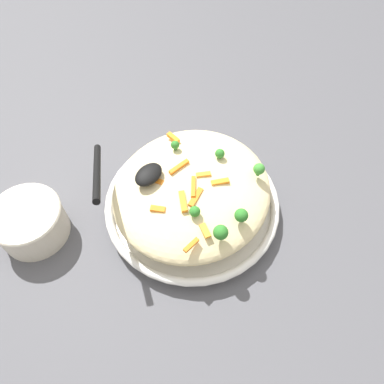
{
  "coord_description": "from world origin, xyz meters",
  "views": [
    {
      "loc": [
        0.3,
        0.23,
        0.63
      ],
      "look_at": [
        0.0,
        0.0,
        0.06
      ],
      "focal_mm": 34.01,
      "sensor_mm": 36.0,
      "label": 1
    }
  ],
  "objects": [
    {
      "name": "companion_bowl",
      "position": [
        0.22,
        -0.21,
        0.04
      ],
      "size": [
        0.13,
        0.13,
        0.07
      ],
      "color": "beige",
      "rests_on": "ground_plane"
    },
    {
      "name": "broccoli_floret_4",
      "position": [
        -0.09,
        0.09,
        0.11
      ],
      "size": [
        0.02,
        0.02,
        0.03
      ],
      "color": "#377928",
      "rests_on": "pasta_mound"
    },
    {
      "name": "ground_plane",
      "position": [
        0.0,
        0.0,
        0.0
      ],
      "size": [
        2.4,
        2.4,
        0.0
      ],
      "primitive_type": "plane",
      "color": "#4C4C51"
    },
    {
      "name": "carrot_piece_7",
      "position": [
        0.01,
        0.01,
        0.11
      ],
      "size": [
        0.04,
        0.03,
        0.01
      ],
      "primitive_type": "cube",
      "rotation": [
        0.0,
        0.0,
        3.77
      ],
      "color": "orange",
      "rests_on": "pasta_mound"
    },
    {
      "name": "carrot_piece_5",
      "position": [
        0.03,
        0.03,
        0.1
      ],
      "size": [
        0.04,
        0.02,
        0.01
      ],
      "primitive_type": "cube",
      "rotation": [
        0.0,
        0.0,
        0.18
      ],
      "color": "orange",
      "rests_on": "pasta_mound"
    },
    {
      "name": "carrot_piece_3",
      "position": [
        0.08,
        -0.01,
        0.1
      ],
      "size": [
        0.02,
        0.03,
        0.01
      ],
      "primitive_type": "cube",
      "rotation": [
        0.0,
        0.0,
        5.2
      ],
      "color": "orange",
      "rests_on": "pasta_mound"
    },
    {
      "name": "pasta_mound",
      "position": [
        0.0,
        0.0,
        0.07
      ],
      "size": [
        0.3,
        0.29,
        0.07
      ],
      "primitive_type": "ellipsoid",
      "color": "beige",
      "rests_on": "serving_bowl"
    },
    {
      "name": "serving_bowl",
      "position": [
        0.0,
        0.0,
        0.02
      ],
      "size": [
        0.34,
        0.34,
        0.04
      ],
      "color": "white",
      "rests_on": "ground_plane"
    },
    {
      "name": "carrot_piece_0",
      "position": [
        -0.06,
        -0.09,
        0.1
      ],
      "size": [
        0.01,
        0.03,
        0.01
      ],
      "primitive_type": "cube",
      "rotation": [
        0.0,
        0.0,
        4.57
      ],
      "color": "orange",
      "rests_on": "pasta_mound"
    },
    {
      "name": "broccoli_floret_3",
      "position": [
        0.06,
        0.1,
        0.11
      ],
      "size": [
        0.02,
        0.02,
        0.03
      ],
      "color": "#296820",
      "rests_on": "pasta_mound"
    },
    {
      "name": "broccoli_floret_2",
      "position": [
        -0.07,
        0.01,
        0.11
      ],
      "size": [
        0.02,
        0.02,
        0.02
      ],
      "color": "#296820",
      "rests_on": "pasta_mound"
    },
    {
      "name": "broccoli_floret_1",
      "position": [
        0.05,
        0.05,
        0.11
      ],
      "size": [
        0.02,
        0.02,
        0.02
      ],
      "color": "#296820",
      "rests_on": "pasta_mound"
    },
    {
      "name": "carrot_piece_9",
      "position": [
        0.07,
        0.08,
        0.1
      ],
      "size": [
        0.02,
        0.03,
        0.01
      ],
      "primitive_type": "cube",
      "rotation": [
        0.0,
        0.0,
        1.04
      ],
      "color": "orange",
      "rests_on": "pasta_mound"
    },
    {
      "name": "carrot_piece_8",
      "position": [
        0.05,
        0.02,
        0.1
      ],
      "size": [
        0.04,
        0.04,
        0.01
      ],
      "primitive_type": "cube",
      "rotation": [
        0.0,
        0.0,
        3.95
      ],
      "color": "orange",
      "rests_on": "pasta_mound"
    },
    {
      "name": "carrot_piece_6",
      "position": [
        -0.03,
        0.04,
        0.1
      ],
      "size": [
        0.03,
        0.03,
        0.01
      ],
      "primitive_type": "cube",
      "rotation": [
        0.0,
        0.0,
        2.44
      ],
      "color": "orange",
      "rests_on": "pasta_mound"
    },
    {
      "name": "carrot_piece_10",
      "position": [
        -0.01,
        -0.03,
        0.11
      ],
      "size": [
        0.04,
        0.02,
        0.01
      ],
      "primitive_type": "cube",
      "rotation": [
        0.0,
        0.0,
        2.95
      ],
      "color": "orange",
      "rests_on": "pasta_mound"
    },
    {
      "name": "broccoli_floret_0",
      "position": [
        0.01,
        0.11,
        0.11
      ],
      "size": [
        0.02,
        0.02,
        0.03
      ],
      "color": "#296820",
      "rests_on": "pasta_mound"
    },
    {
      "name": "carrot_piece_2",
      "position": [
        0.04,
        -0.06,
        0.1
      ],
      "size": [
        0.02,
        0.04,
        0.01
      ],
      "primitive_type": "cube",
      "rotation": [
        0.0,
        0.0,
        1.81
      ],
      "color": "orange",
      "rests_on": "pasta_mound"
    },
    {
      "name": "serving_spoon",
      "position": [
        0.07,
        -0.08,
        0.13
      ],
      "size": [
        0.15,
        0.14,
        0.08
      ],
      "color": "black",
      "rests_on": "pasta_mound"
    },
    {
      "name": "carrot_piece_4",
      "position": [
        0.1,
        0.08,
        0.1
      ],
      "size": [
        0.03,
        0.01,
        0.01
      ],
      "primitive_type": "cube",
      "rotation": [
        0.0,
        0.0,
        6.16
      ],
      "color": "orange",
      "rests_on": "pasta_mound"
    },
    {
      "name": "carrot_piece_1",
      "position": [
        -0.02,
        0.01,
        0.11
      ],
      "size": [
        0.02,
        0.02,
        0.01
      ],
      "primitive_type": "cube",
      "rotation": [
        0.0,
        0.0,
        5.52
      ],
      "color": "orange",
      "rests_on": "pasta_mound"
    },
    {
      "name": "broccoli_floret_5",
      "position": [
        -0.04,
        -0.07,
        0.11
      ],
      "size": [
        0.02,
        0.02,
        0.02
      ],
      "color": "#296820",
      "rests_on": "pasta_mound"
    }
  ]
}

